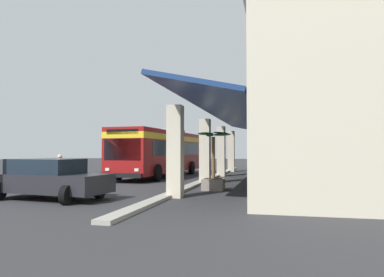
{
  "coord_description": "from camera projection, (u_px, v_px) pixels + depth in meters",
  "views": [
    {
      "loc": [
        24.09,
        7.76,
        1.74
      ],
      "look_at": [
        3.88,
        3.0,
        2.5
      ],
      "focal_mm": 33.12,
      "sensor_mm": 36.0,
      "label": 1
    }
  ],
  "objects": [
    {
      "name": "transit_bus",
      "position": [
        161.0,
        150.0,
        24.59
      ],
      "size": [
        11.36,
        3.36,
        3.34
      ],
      "color": "maroon",
      "rests_on": "ground"
    },
    {
      "name": "curb_strip",
      "position": [
        209.0,
        178.0,
        21.97
      ],
      "size": [
        28.08,
        0.5,
        0.12
      ],
      "primitive_type": "cube",
      "color": "#9E998E",
      "rests_on": "ground"
    },
    {
      "name": "potted_palm",
      "position": [
        213.0,
        176.0,
        15.96
      ],
      "size": [
        1.99,
        1.59,
        2.67
      ],
      "color": "gray",
      "rests_on": "ground"
    },
    {
      "name": "parked_suv_red",
      "position": [
        125.0,
        160.0,
        30.92
      ],
      "size": [
        4.83,
        2.27,
        1.97
      ],
      "color": "maroon",
      "rests_on": "ground"
    },
    {
      "name": "ground",
      "position": [
        279.0,
        178.0,
        23.32
      ],
      "size": [
        120.0,
        120.0,
        0.0
      ],
      "primitive_type": "plane",
      "color": "#2D2D30"
    },
    {
      "name": "pedestrian",
      "position": [
        60.0,
        170.0,
        16.14
      ],
      "size": [
        0.51,
        0.48,
        1.61
      ],
      "color": "#38383D",
      "rests_on": "ground"
    },
    {
      "name": "plaza_building",
      "position": [
        377.0,
        121.0,
        19.9
      ],
      "size": [
        23.7,
        16.26,
        6.95
      ],
      "color": "beige",
      "rests_on": "ground"
    },
    {
      "name": "parked_sedan_charcoal",
      "position": [
        49.0,
        179.0,
        12.9
      ],
      "size": [
        2.8,
        4.59,
        1.47
      ],
      "color": "#232328",
      "rests_on": "ground"
    }
  ]
}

